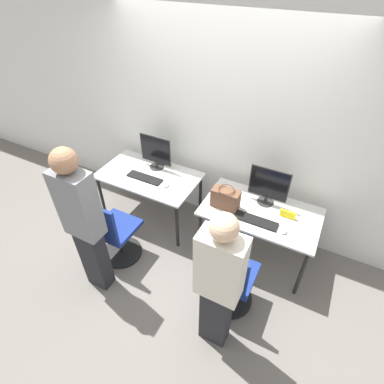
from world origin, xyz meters
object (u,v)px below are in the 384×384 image
mouse_left (166,185)px  office_chair_right (230,281)px  keyboard_left (145,178)px  mouse_right (284,231)px  person_left (83,221)px  handbag (225,198)px  keyboard_right (256,221)px  person_right (219,282)px  monitor_right (269,186)px  office_chair_left (115,235)px  monitor_left (156,152)px

mouse_left → office_chair_right: bearing=-30.8°
keyboard_left → office_chair_right: (1.42, -0.67, -0.33)m
keyboard_left → mouse_right: bearing=-3.6°
person_left → handbag: 1.45m
keyboard_right → mouse_right: bearing=-3.6°
keyboard_left → keyboard_right: bearing=-3.5°
person_right → handbag: 1.08m
person_left → monitor_right: 1.90m
office_chair_left → monitor_right: 1.79m
monitor_left → keyboard_left: 0.35m
person_left → person_right: (1.36, 0.03, -0.09)m
monitor_left → office_chair_right: bearing=-33.8°
keyboard_right → office_chair_right: 0.67m
monitor_left → monitor_right: same height
monitor_right → person_right: 1.29m
person_left → monitor_right: size_ratio=3.89×
monitor_right → keyboard_right: bearing=-90.0°
office_chair_left → office_chair_right: same height
keyboard_left → office_chair_right: size_ratio=0.50×
keyboard_right → mouse_right: mouse_right is taller
mouse_right → office_chair_right: bearing=-119.9°
keyboard_left → handbag: (1.07, -0.02, 0.11)m
keyboard_right → handbag: bearing=169.7°
mouse_right → person_right: size_ratio=0.06×
monitor_left → keyboard_left: (0.00, -0.28, -0.22)m
handbag → mouse_right: bearing=-7.4°
office_chair_left → handbag: bearing=33.0°
monitor_left → mouse_left: bearing=-42.9°
office_chair_left → office_chair_right: (1.39, 0.03, 0.00)m
keyboard_left → person_right: bearing=-36.0°
office_chair_right → office_chair_left: bearing=-178.8°
keyboard_right → mouse_right: 0.30m
mouse_right → handbag: (-0.67, 0.09, 0.10)m
mouse_left → office_chair_left: 0.81m
mouse_right → office_chair_right: 0.73m
mouse_right → mouse_left: bearing=176.3°
monitor_right → office_chair_right: size_ratio=0.48×
mouse_right → keyboard_left: bearing=176.4°
keyboard_right → person_right: person_right is taller
mouse_left → person_right: size_ratio=0.06×
person_right → mouse_right: bearing=71.5°
office_chair_left → mouse_right: (1.71, 0.59, 0.34)m
person_left → keyboard_right: (1.37, 0.98, -0.23)m
monitor_right → office_chair_right: monitor_right is taller
mouse_left → mouse_right: bearing=-3.7°
keyboard_left → handbag: bearing=-1.1°
person_left → keyboard_right: bearing=35.4°
monitor_left → office_chair_left: 1.12m
monitor_right → handbag: (-0.37, -0.28, -0.11)m
keyboard_left → office_chair_left: office_chair_left is taller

